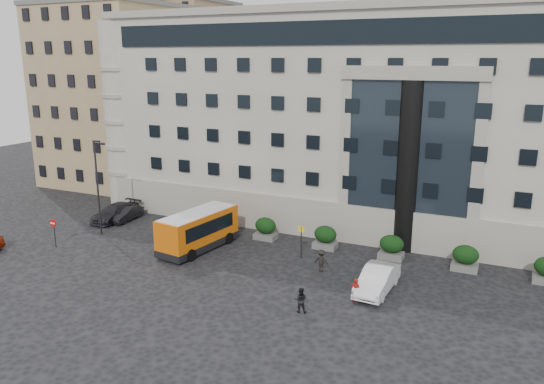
{
  "coord_description": "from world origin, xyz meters",
  "views": [
    {
      "loc": [
        19.35,
        -29.55,
        14.56
      ],
      "look_at": [
        3.33,
        4.52,
        5.0
      ],
      "focal_mm": 35.0,
      "sensor_mm": 36.0,
      "label": 1
    }
  ],
  "objects_px": {
    "red_truck": "(147,180)",
    "pedestrian_c": "(321,260)",
    "parked_car_c": "(115,212)",
    "hedge_a": "(211,220)",
    "no_entry_sign": "(54,227)",
    "white_taxi": "(377,279)",
    "hedge_e": "(465,258)",
    "parked_car_d": "(191,192)",
    "pedestrian_b": "(300,300)",
    "hedge_c": "(325,237)",
    "parked_car_b": "(126,214)",
    "bus_stop_sign": "(301,236)",
    "hedge_d": "(391,247)",
    "street_lamp": "(98,184)",
    "pedestrian_a": "(356,291)",
    "minibus": "(198,229)",
    "hedge_b": "(266,228)"
  },
  "relations": [
    {
      "from": "red_truck",
      "to": "white_taxi",
      "type": "distance_m",
      "value": 32.94
    },
    {
      "from": "hedge_a",
      "to": "hedge_e",
      "type": "bearing_deg",
      "value": 0.0
    },
    {
      "from": "street_lamp",
      "to": "white_taxi",
      "type": "height_order",
      "value": "street_lamp"
    },
    {
      "from": "hedge_c",
      "to": "hedge_e",
      "type": "bearing_deg",
      "value": 0.0
    },
    {
      "from": "hedge_c",
      "to": "minibus",
      "type": "height_order",
      "value": "minibus"
    },
    {
      "from": "hedge_a",
      "to": "white_taxi",
      "type": "bearing_deg",
      "value": -20.64
    },
    {
      "from": "white_taxi",
      "to": "pedestrian_b",
      "type": "bearing_deg",
      "value": -122.25
    },
    {
      "from": "hedge_d",
      "to": "bus_stop_sign",
      "type": "distance_m",
      "value": 6.76
    },
    {
      "from": "parked_car_c",
      "to": "hedge_e",
      "type": "bearing_deg",
      "value": 5.05
    },
    {
      "from": "hedge_b",
      "to": "parked_car_c",
      "type": "xyz_separation_m",
      "value": [
        -14.81,
        -1.15,
        -0.18
      ]
    },
    {
      "from": "street_lamp",
      "to": "parked_car_d",
      "type": "xyz_separation_m",
      "value": [
        0.44,
        13.0,
        -3.58
      ]
    },
    {
      "from": "hedge_c",
      "to": "hedge_e",
      "type": "xyz_separation_m",
      "value": [
        10.4,
        0.0,
        0.0
      ]
    },
    {
      "from": "hedge_c",
      "to": "parked_car_c",
      "type": "bearing_deg",
      "value": -176.7
    },
    {
      "from": "hedge_a",
      "to": "bus_stop_sign",
      "type": "distance_m",
      "value": 9.94
    },
    {
      "from": "hedge_a",
      "to": "minibus",
      "type": "xyz_separation_m",
      "value": [
        1.47,
        -4.32,
        0.72
      ]
    },
    {
      "from": "parked_car_c",
      "to": "minibus",
      "type": "bearing_deg",
      "value": -13.08
    },
    {
      "from": "hedge_d",
      "to": "street_lamp",
      "type": "distance_m",
      "value": 24.27
    },
    {
      "from": "hedge_a",
      "to": "street_lamp",
      "type": "distance_m",
      "value": 9.89
    },
    {
      "from": "parked_car_b",
      "to": "parked_car_c",
      "type": "relative_size",
      "value": 0.74
    },
    {
      "from": "pedestrian_c",
      "to": "parked_car_c",
      "type": "bearing_deg",
      "value": -9.28
    },
    {
      "from": "hedge_d",
      "to": "parked_car_d",
      "type": "distance_m",
      "value": 24.51
    },
    {
      "from": "hedge_b",
      "to": "parked_car_b",
      "type": "bearing_deg",
      "value": -176.7
    },
    {
      "from": "hedge_e",
      "to": "parked_car_d",
      "type": "xyz_separation_m",
      "value": [
        -28.3,
        8.2,
        -0.14
      ]
    },
    {
      "from": "no_entry_sign",
      "to": "pedestrian_b",
      "type": "distance_m",
      "value": 21.82
    },
    {
      "from": "red_truck",
      "to": "pedestrian_c",
      "type": "bearing_deg",
      "value": -24.91
    },
    {
      "from": "bus_stop_sign",
      "to": "hedge_d",
      "type": "bearing_deg",
      "value": 24.66
    },
    {
      "from": "parked_car_d",
      "to": "pedestrian_b",
      "type": "distance_m",
      "value": 27.75
    },
    {
      "from": "street_lamp",
      "to": "pedestrian_c",
      "type": "distance_m",
      "value": 19.97
    },
    {
      "from": "white_taxi",
      "to": "hedge_c",
      "type": "bearing_deg",
      "value": 136.17
    },
    {
      "from": "hedge_e",
      "to": "pedestrian_b",
      "type": "distance_m",
      "value": 13.5
    },
    {
      "from": "red_truck",
      "to": "hedge_c",
      "type": "bearing_deg",
      "value": -17.26
    },
    {
      "from": "hedge_c",
      "to": "parked_car_d",
      "type": "distance_m",
      "value": 19.69
    },
    {
      "from": "hedge_c",
      "to": "parked_car_b",
      "type": "xyz_separation_m",
      "value": [
        -19.07,
        -0.8,
        -0.3
      ]
    },
    {
      "from": "minibus",
      "to": "parked_car_c",
      "type": "bearing_deg",
      "value": 171.9
    },
    {
      "from": "pedestrian_a",
      "to": "parked_car_c",
      "type": "bearing_deg",
      "value": -20.73
    },
    {
      "from": "hedge_c",
      "to": "parked_car_b",
      "type": "relative_size",
      "value": 0.48
    },
    {
      "from": "parked_car_b",
      "to": "pedestrian_c",
      "type": "xyz_separation_m",
      "value": [
        20.38,
        -3.66,
        0.17
      ]
    },
    {
      "from": "red_truck",
      "to": "parked_car_d",
      "type": "relative_size",
      "value": 0.91
    },
    {
      "from": "hedge_e",
      "to": "minibus",
      "type": "height_order",
      "value": "minibus"
    },
    {
      "from": "no_entry_sign",
      "to": "white_taxi",
      "type": "distance_m",
      "value": 25.24
    },
    {
      "from": "parked_car_b",
      "to": "pedestrian_b",
      "type": "distance_m",
      "value": 23.61
    },
    {
      "from": "hedge_b",
      "to": "hedge_a",
      "type": "bearing_deg",
      "value": 180.0
    },
    {
      "from": "hedge_a",
      "to": "pedestrian_c",
      "type": "bearing_deg",
      "value": -20.85
    },
    {
      "from": "pedestrian_c",
      "to": "minibus",
      "type": "bearing_deg",
      "value": -1.24
    },
    {
      "from": "minibus",
      "to": "hedge_a",
      "type": "bearing_deg",
      "value": 116.6
    },
    {
      "from": "parked_car_d",
      "to": "hedge_a",
      "type": "bearing_deg",
      "value": -49.83
    },
    {
      "from": "hedge_a",
      "to": "red_truck",
      "type": "xyz_separation_m",
      "value": [
        -13.49,
        8.46,
        0.48
      ]
    },
    {
      "from": "red_truck",
      "to": "pedestrian_c",
      "type": "xyz_separation_m",
      "value": [
        25.19,
        -12.91,
        -0.61
      ]
    },
    {
      "from": "street_lamp",
      "to": "no_entry_sign",
      "type": "distance_m",
      "value": 4.98
    },
    {
      "from": "street_lamp",
      "to": "parked_car_b",
      "type": "height_order",
      "value": "street_lamp"
    }
  ]
}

